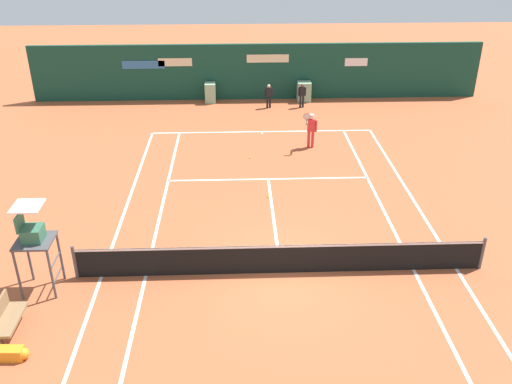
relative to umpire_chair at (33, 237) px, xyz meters
The scene contains 11 objects.
ground_plane 7.11m from the umpire_chair, ahead, with size 80.00×80.00×0.01m.
tennis_net 6.94m from the umpire_chair, ahead, with size 12.10×0.10×1.07m.
sponsor_back_wall 18.77m from the umpire_chair, 68.69° to the left, with size 25.00×1.02×3.10m.
umpire_chair is the anchor object (origin of this frame).
player_bench 2.23m from the umpire_chair, 100.48° to the right, with size 0.54×1.35×0.88m.
equipment_bag 3.19m from the umpire_chair, 89.95° to the right, with size 1.06×0.34×0.32m.
player_on_baseline 13.51m from the umpire_chair, 48.69° to the left, with size 0.70×0.65×1.80m.
ball_kid_left_post 18.31m from the umpire_chair, 59.96° to the left, with size 0.44×0.22×1.33m.
ball_kid_centre_post 17.48m from the umpire_chair, 65.09° to the left, with size 0.43×0.20×1.30m.
tennis_ball_near_service_line 11.05m from the umpire_chair, 55.71° to the left, with size 0.07×0.07×0.07m, color #CCE033.
tennis_ball_mid_court 8.76m from the umpire_chair, 38.50° to the left, with size 0.07×0.07×0.07m, color #CCE033.
Camera 1 is at (-1.26, -13.48, 9.64)m, focal length 38.73 mm.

